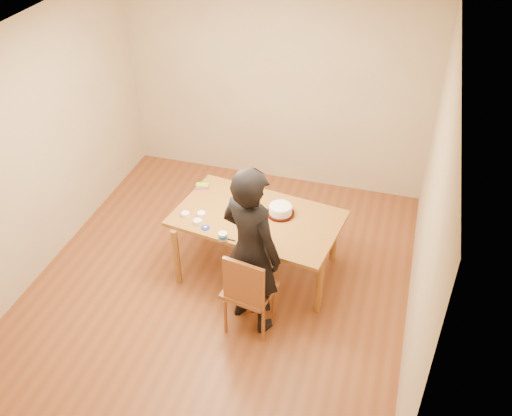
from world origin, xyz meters
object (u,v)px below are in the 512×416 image
(dining_chair, at_px, (250,290))
(cake, at_px, (281,210))
(dining_table, at_px, (257,218))
(person, at_px, (251,251))
(cake_plate, at_px, (280,213))

(dining_chair, xyz_separation_m, cake, (0.07, 0.89, 0.36))
(dining_table, xyz_separation_m, person, (0.15, -0.73, 0.18))
(dining_table, relative_size, cake_plate, 5.82)
(dining_table, xyz_separation_m, cake_plate, (0.22, 0.11, 0.03))
(dining_table, height_order, dining_chair, dining_table)
(cake_plate, distance_m, cake, 0.05)
(dining_chair, bearing_deg, person, 100.01)
(cake, bearing_deg, dining_table, -153.48)
(person, bearing_deg, dining_chair, 114.44)
(dining_table, distance_m, cake_plate, 0.25)
(cake_plate, distance_m, person, 0.86)
(dining_chair, height_order, cake, cake)
(cake, relative_size, person, 0.13)
(dining_chair, distance_m, cake_plate, 0.94)
(dining_table, height_order, cake_plate, cake_plate)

